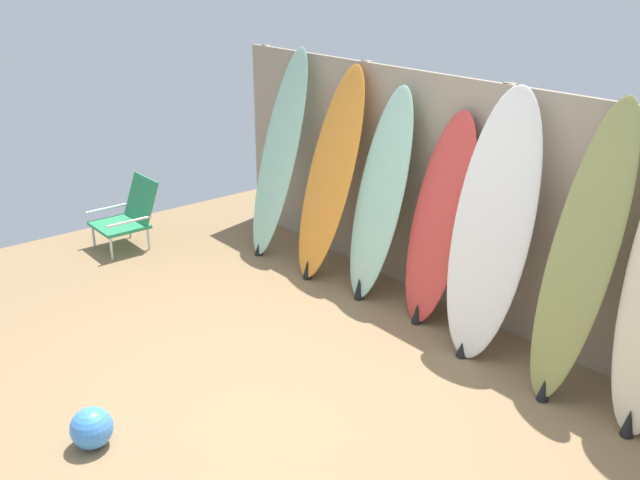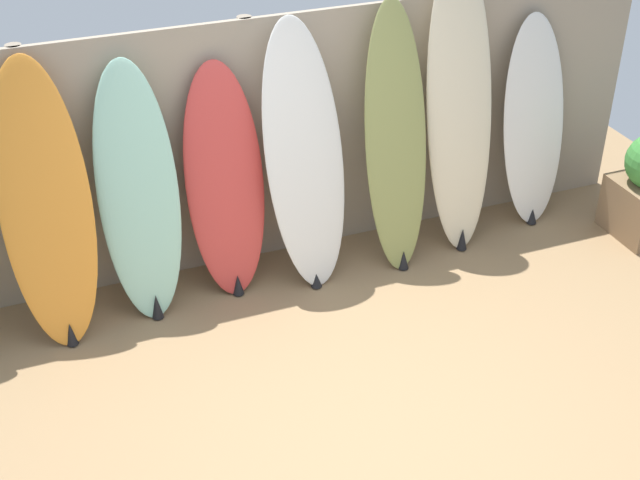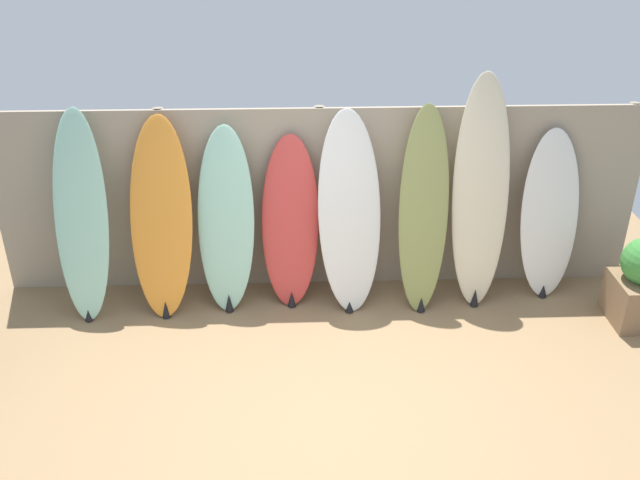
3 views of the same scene
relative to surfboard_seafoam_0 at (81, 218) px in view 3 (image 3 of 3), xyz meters
name	(u,v)px [view 3 (image 3 of 3)]	position (x,y,z in m)	size (l,w,h in m)	color
ground	(329,417)	(2.14, -1.63, -0.93)	(7.68, 7.68, 0.00)	#8E704C
fence_back	(319,199)	(2.14, 0.38, -0.03)	(6.08, 0.11, 1.80)	gray
surfboard_seafoam_0	(81,218)	(0.00, 0.00, 0.00)	(0.49, 0.63, 1.87)	#9ED6BC
surfboard_orange_1	(161,220)	(0.70, 0.02, -0.04)	(0.60, 0.63, 1.80)	orange
surfboard_seafoam_2	(226,222)	(1.28, 0.05, -0.09)	(0.56, 0.53, 1.70)	#9ED6BC
surfboard_red_3	(290,224)	(1.86, 0.09, -0.14)	(0.56, 0.49, 1.60)	#D13D38
surfboard_white_4	(350,214)	(2.40, 0.01, -0.01)	(0.64, 0.58, 1.85)	white
surfboard_olive_5	(423,212)	(3.07, 0.00, 0.00)	(0.50, 0.57, 1.88)	olive
surfboard_cream_6	(480,195)	(3.60, 0.07, 0.14)	(0.52, 0.50, 2.15)	beige
surfboard_white_7	(550,216)	(4.30, 0.14, -0.13)	(0.61, 0.42, 1.62)	white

